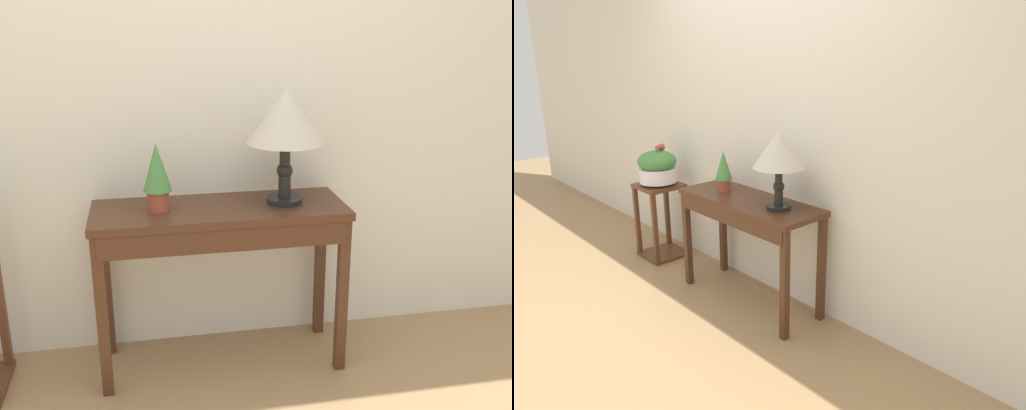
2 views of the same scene
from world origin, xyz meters
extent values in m
cube|color=silver|center=(0.00, 1.33, 1.40)|extent=(9.00, 0.10, 2.80)
cube|color=#472819|center=(0.05, 1.04, 0.75)|extent=(1.10, 0.40, 0.03)
cube|color=#472819|center=(0.05, 0.86, 0.68)|extent=(1.03, 0.03, 0.10)
cube|color=#472819|center=(-0.46, 0.87, 0.36)|extent=(0.05, 0.04, 0.73)
cube|color=#472819|center=(0.57, 0.87, 0.36)|extent=(0.04, 0.04, 0.73)
cube|color=#472819|center=(-0.46, 1.21, 0.36)|extent=(0.05, 0.04, 0.73)
cube|color=#472819|center=(0.57, 1.21, 0.36)|extent=(0.04, 0.04, 0.73)
cylinder|color=black|center=(0.34, 1.04, 0.78)|extent=(0.16, 0.16, 0.02)
cylinder|color=black|center=(0.34, 1.04, 0.85)|extent=(0.06, 0.06, 0.12)
sphere|color=black|center=(0.34, 1.04, 0.91)|extent=(0.07, 0.07, 0.07)
cylinder|color=black|center=(0.34, 1.04, 0.97)|extent=(0.05, 0.05, 0.12)
cone|color=beige|center=(0.34, 1.04, 1.15)|extent=(0.33, 0.33, 0.23)
cylinder|color=#9E4733|center=(-0.21, 1.04, 0.81)|extent=(0.09, 0.09, 0.09)
cone|color=#478442|center=(-0.21, 1.04, 0.95)|extent=(0.12, 0.12, 0.20)
cube|color=#56331E|center=(-0.92, 1.16, 0.32)|extent=(0.03, 0.04, 0.59)
camera|label=1|loc=(-0.25, -1.38, 1.56)|focal=41.64mm
camera|label=2|loc=(2.37, -0.95, 1.71)|focal=33.35mm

